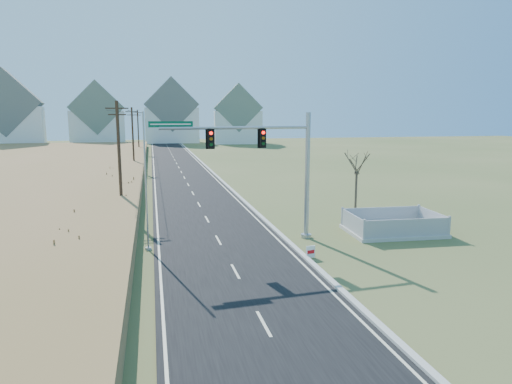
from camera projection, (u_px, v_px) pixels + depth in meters
name	position (u px, v px, depth m)	size (l,w,h in m)	color
ground	(229.00, 260.00, 24.94)	(260.00, 260.00, 0.00)	#485328
road	(177.00, 165.00, 73.00)	(8.00, 180.00, 0.06)	black
curb	(203.00, 164.00, 73.90)	(0.30, 180.00, 0.18)	#B2AFA8
utility_pole_near	(119.00, 155.00, 37.16)	(1.80, 0.26, 9.00)	#422D1E
utility_pole_mid	(133.00, 137.00, 66.00)	(1.80, 0.26, 9.00)	#422D1E
utility_pole_far	(138.00, 131.00, 94.84)	(1.80, 0.26, 9.00)	#422D1E
condo_nw	(8.00, 116.00, 111.45)	(17.69, 13.38, 19.05)	white
condo_nnw	(97.00, 119.00, 123.66)	(14.93, 11.17, 17.03)	white
condo_n	(171.00, 116.00, 131.79)	(15.27, 10.20, 18.54)	white
condo_ne	(238.00, 119.00, 128.18)	(14.12, 10.51, 16.52)	white
traffic_signal_mast	(279.00, 164.00, 28.29)	(10.07, 1.04, 8.03)	#9EA0A5
fence_enclosure	(393.00, 229.00, 30.75)	(6.31, 4.50, 1.39)	#B7B5AD
open_sign	(311.00, 252.00, 25.28)	(0.55, 0.16, 0.68)	white
flagpole	(146.00, 196.00, 26.35)	(0.36, 0.36, 8.06)	#B7B5AD
bare_tree	(357.00, 161.00, 33.95)	(2.08, 2.08, 5.52)	#4C3F33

